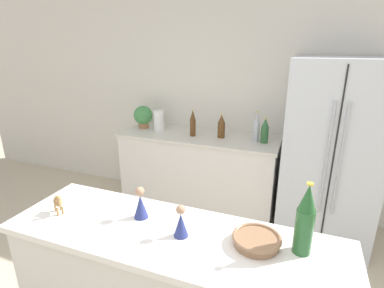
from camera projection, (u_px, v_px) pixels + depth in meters
wall_back at (241, 99)px, 3.36m from camera, size 8.00×0.06×2.55m
back_counter at (199, 172)px, 3.46m from camera, size 1.76×0.63×0.91m
refrigerator at (329, 155)px, 2.80m from camera, size 0.82×0.76×1.76m
potted_plant at (143, 116)px, 3.56m from camera, size 0.22×0.22×0.27m
paper_towel_roll at (159, 121)px, 3.46m from camera, size 0.12×0.12×0.23m
back_bottle_0 at (193, 123)px, 3.25m from camera, size 0.06×0.06×0.30m
back_bottle_1 at (256, 127)px, 3.06m from camera, size 0.07×0.07×0.31m
back_bottle_2 at (221, 126)px, 3.19m from camera, size 0.08×0.08×0.26m
back_bottle_3 at (265, 131)px, 3.03m from camera, size 0.08×0.08×0.26m
wine_bottle at (305, 220)px, 1.26m from camera, size 0.08×0.08×0.33m
fruit_bowl at (256, 240)px, 1.35m from camera, size 0.22×0.22×0.05m
camel_figurine at (58, 201)px, 1.59m from camera, size 0.09×0.08×0.12m
wise_man_figurine_blue at (181, 223)px, 1.40m from camera, size 0.07×0.07×0.16m
wise_man_figurine_crimson at (141, 204)px, 1.55m from camera, size 0.07×0.07×0.17m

